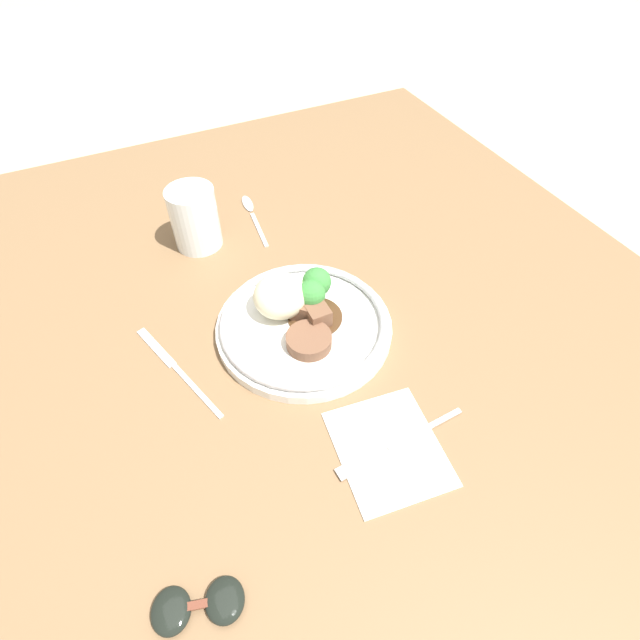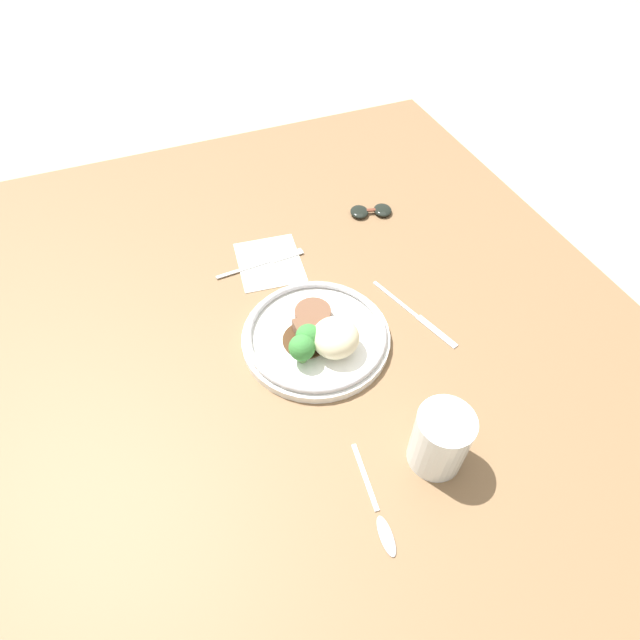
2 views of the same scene
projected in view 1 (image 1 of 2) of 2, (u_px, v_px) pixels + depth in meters
The scene contains 9 objects.
ground_plane at pixel (313, 359), 0.74m from camera, with size 8.00×8.00×0.00m, color tan.
dining_table at pixel (313, 352), 0.73m from camera, with size 1.38×1.17×0.03m.
napkin at pixel (388, 448), 0.61m from camera, with size 0.16×0.14×0.00m.
plate at pixel (301, 318), 0.72m from camera, with size 0.26×0.26×0.08m.
juice_glass at pixel (195, 221), 0.84m from camera, with size 0.08×0.08×0.11m.
fork at pixel (389, 448), 0.60m from camera, with size 0.02×0.18×0.00m.
knife at pixel (175, 368), 0.69m from camera, with size 0.20×0.07×0.00m.
spoon at pixel (250, 210), 0.94m from camera, with size 0.16×0.03×0.01m.
sunglasses at pixel (198, 605), 0.49m from camera, with size 0.07×0.10×0.01m.
Camera 1 is at (-0.42, 0.19, 0.59)m, focal length 28.00 mm.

